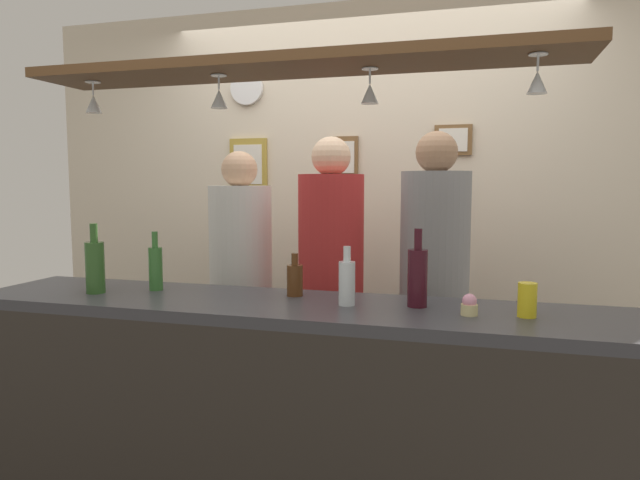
{
  "coord_description": "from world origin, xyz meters",
  "views": [
    {
      "loc": [
        0.74,
        -2.45,
        1.48
      ],
      "look_at": [
        0.0,
        0.1,
        1.22
      ],
      "focal_mm": 31.99,
      "sensor_mm": 36.0,
      "label": 1
    }
  ],
  "objects_px": {
    "bottle_beer_brown_stubby": "(295,279)",
    "picture_frame_caricature": "(248,164)",
    "picture_frame_upper_small": "(453,140)",
    "wall_clock": "(247,88)",
    "picture_frame_lower_pair": "(440,190)",
    "bottle_soda_clear": "(347,282)",
    "bottle_wine_dark_red": "(418,276)",
    "bottle_champagne_green": "(95,266)",
    "cupcake": "(469,305)",
    "person_middle_red_shirt": "(331,269)",
    "person_left_white_patterned_shirt": "(241,273)",
    "picture_frame_crest": "(344,157)",
    "bottle_beer_green_import": "(156,267)",
    "drink_can": "(527,300)",
    "person_right_grey_shirt": "(434,271)"
  },
  "relations": [
    {
      "from": "bottle_beer_brown_stubby",
      "to": "picture_frame_caricature",
      "type": "relative_size",
      "value": 0.53
    },
    {
      "from": "picture_frame_upper_small",
      "to": "wall_clock",
      "type": "relative_size",
      "value": 1.0
    },
    {
      "from": "picture_frame_lower_pair",
      "to": "wall_clock",
      "type": "height_order",
      "value": "wall_clock"
    },
    {
      "from": "bottle_soda_clear",
      "to": "bottle_wine_dark_red",
      "type": "bearing_deg",
      "value": 10.68
    },
    {
      "from": "picture_frame_upper_small",
      "to": "bottle_champagne_green",
      "type": "bearing_deg",
      "value": -134.03
    },
    {
      "from": "cupcake",
      "to": "person_middle_red_shirt",
      "type": "bearing_deg",
      "value": 133.08
    },
    {
      "from": "bottle_beer_brown_stubby",
      "to": "bottle_soda_clear",
      "type": "distance_m",
      "value": 0.28
    },
    {
      "from": "person_left_white_patterned_shirt",
      "to": "picture_frame_upper_small",
      "type": "relative_size",
      "value": 7.53
    },
    {
      "from": "bottle_wine_dark_red",
      "to": "picture_frame_upper_small",
      "type": "bearing_deg",
      "value": 87.99
    },
    {
      "from": "bottle_wine_dark_red",
      "to": "picture_frame_crest",
      "type": "distance_m",
      "value": 1.57
    },
    {
      "from": "person_left_white_patterned_shirt",
      "to": "picture_frame_crest",
      "type": "height_order",
      "value": "picture_frame_crest"
    },
    {
      "from": "cupcake",
      "to": "picture_frame_crest",
      "type": "relative_size",
      "value": 0.3
    },
    {
      "from": "bottle_beer_brown_stubby",
      "to": "wall_clock",
      "type": "xyz_separation_m",
      "value": [
        -0.75,
        1.27,
        1.02
      ]
    },
    {
      "from": "bottle_beer_green_import",
      "to": "wall_clock",
      "type": "height_order",
      "value": "wall_clock"
    },
    {
      "from": "drink_can",
      "to": "picture_frame_crest",
      "type": "distance_m",
      "value": 1.83
    },
    {
      "from": "bottle_beer_brown_stubby",
      "to": "picture_frame_lower_pair",
      "type": "xyz_separation_m",
      "value": [
        0.49,
        1.28,
        0.36
      ]
    },
    {
      "from": "bottle_beer_green_import",
      "to": "drink_can",
      "type": "xyz_separation_m",
      "value": [
        1.54,
        -0.08,
        -0.04
      ]
    },
    {
      "from": "person_right_grey_shirt",
      "to": "bottle_wine_dark_red",
      "type": "bearing_deg",
      "value": -90.6
    },
    {
      "from": "bottle_wine_dark_red",
      "to": "picture_frame_caricature",
      "type": "distance_m",
      "value": 1.91
    },
    {
      "from": "bottle_champagne_green",
      "to": "bottle_wine_dark_red",
      "type": "distance_m",
      "value": 1.36
    },
    {
      "from": "picture_frame_crest",
      "to": "bottle_beer_green_import",
      "type": "bearing_deg",
      "value": -111.69
    },
    {
      "from": "picture_frame_lower_pair",
      "to": "bottle_wine_dark_red",
      "type": "bearing_deg",
      "value": -88.98
    },
    {
      "from": "person_left_white_patterned_shirt",
      "to": "bottle_wine_dark_red",
      "type": "height_order",
      "value": "person_left_white_patterned_shirt"
    },
    {
      "from": "person_middle_red_shirt",
      "to": "wall_clock",
      "type": "distance_m",
      "value": 1.46
    },
    {
      "from": "bottle_wine_dark_red",
      "to": "wall_clock",
      "type": "distance_m",
      "value": 2.09
    },
    {
      "from": "person_left_white_patterned_shirt",
      "to": "bottle_beer_brown_stubby",
      "type": "height_order",
      "value": "person_left_white_patterned_shirt"
    },
    {
      "from": "cupcake",
      "to": "bottle_champagne_green",
      "type": "bearing_deg",
      "value": -179.37
    },
    {
      "from": "bottle_beer_green_import",
      "to": "person_middle_red_shirt",
      "type": "bearing_deg",
      "value": 46.46
    },
    {
      "from": "bottle_champagne_green",
      "to": "bottle_wine_dark_red",
      "type": "height_order",
      "value": "same"
    },
    {
      "from": "person_middle_red_shirt",
      "to": "wall_clock",
      "type": "height_order",
      "value": "wall_clock"
    },
    {
      "from": "bottle_beer_green_import",
      "to": "picture_frame_upper_small",
      "type": "xyz_separation_m",
      "value": [
        1.19,
        1.33,
        0.62
      ]
    },
    {
      "from": "person_left_white_patterned_shirt",
      "to": "bottle_soda_clear",
      "type": "bearing_deg",
      "value": -43.36
    },
    {
      "from": "bottle_soda_clear",
      "to": "picture_frame_upper_small",
      "type": "height_order",
      "value": "picture_frame_upper_small"
    },
    {
      "from": "wall_clock",
      "to": "picture_frame_crest",
      "type": "bearing_deg",
      "value": 0.55
    },
    {
      "from": "bottle_beer_brown_stubby",
      "to": "bottle_wine_dark_red",
      "type": "xyz_separation_m",
      "value": [
        0.52,
        -0.07,
        0.05
      ]
    },
    {
      "from": "bottle_champagne_green",
      "to": "cupcake",
      "type": "bearing_deg",
      "value": 0.63
    },
    {
      "from": "drink_can",
      "to": "wall_clock",
      "type": "bearing_deg",
      "value": 139.86
    },
    {
      "from": "person_right_grey_shirt",
      "to": "picture_frame_lower_pair",
      "type": "distance_m",
      "value": 0.78
    },
    {
      "from": "bottle_champagne_green",
      "to": "wall_clock",
      "type": "distance_m",
      "value": 1.75
    },
    {
      "from": "bottle_soda_clear",
      "to": "picture_frame_crest",
      "type": "distance_m",
      "value": 1.54
    },
    {
      "from": "bottle_beer_brown_stubby",
      "to": "bottle_champagne_green",
      "type": "height_order",
      "value": "bottle_champagne_green"
    },
    {
      "from": "picture_frame_lower_pair",
      "to": "picture_frame_upper_small",
      "type": "height_order",
      "value": "picture_frame_upper_small"
    },
    {
      "from": "person_left_white_patterned_shirt",
      "to": "picture_frame_lower_pair",
      "type": "xyz_separation_m",
      "value": [
        1.01,
        0.67,
        0.45
      ]
    },
    {
      "from": "drink_can",
      "to": "bottle_wine_dark_red",
      "type": "bearing_deg",
      "value": 170.82
    },
    {
      "from": "bottle_champagne_green",
      "to": "bottle_soda_clear",
      "type": "distance_m",
      "value": 1.1
    },
    {
      "from": "person_right_grey_shirt",
      "to": "bottle_soda_clear",
      "type": "xyz_separation_m",
      "value": [
        -0.27,
        -0.73,
        0.06
      ]
    },
    {
      "from": "person_left_white_patterned_shirt",
      "to": "bottle_wine_dark_red",
      "type": "bearing_deg",
      "value": -33.19
    },
    {
      "from": "person_right_grey_shirt",
      "to": "wall_clock",
      "type": "distance_m",
      "value": 1.78
    },
    {
      "from": "drink_can",
      "to": "picture_frame_caricature",
      "type": "bearing_deg",
      "value": 139.69
    },
    {
      "from": "cupcake",
      "to": "picture_frame_lower_pair",
      "type": "height_order",
      "value": "picture_frame_lower_pair"
    }
  ]
}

